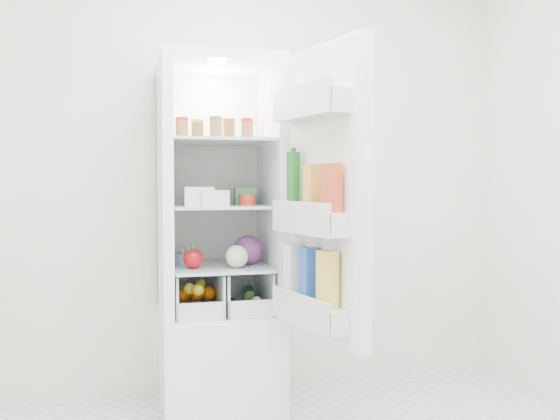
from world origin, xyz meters
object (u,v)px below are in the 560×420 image
object	(u,v)px
red_cabbage	(248,250)
fridge_door	(322,201)
refrigerator	(218,279)
mushroom_bowl	(187,258)

from	to	relation	value
red_cabbage	fridge_door	bearing A→B (deg)	-68.13
refrigerator	mushroom_bowl	distance (m)	0.20
mushroom_bowl	red_cabbage	bearing A→B (deg)	-14.71
red_cabbage	fridge_door	size ratio (longest dim) A/B	0.12
red_cabbage	mushroom_bowl	bearing A→B (deg)	165.29
refrigerator	mushroom_bowl	bearing A→B (deg)	178.29
refrigerator	mushroom_bowl	world-z (taller)	refrigerator
red_cabbage	mushroom_bowl	world-z (taller)	red_cabbage
refrigerator	red_cabbage	distance (m)	0.23
fridge_door	mushroom_bowl	bearing A→B (deg)	26.86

